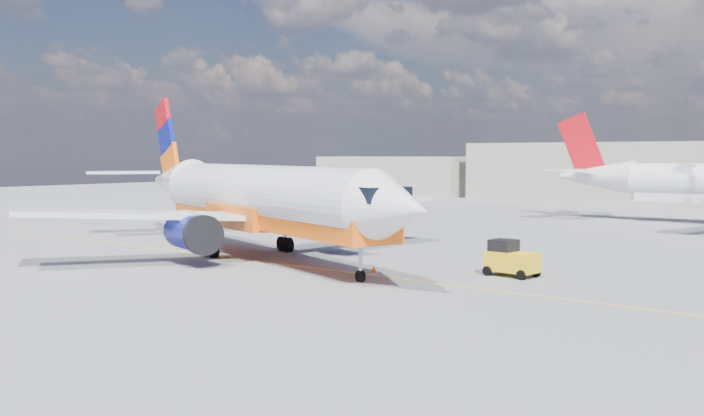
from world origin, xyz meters
The scene contains 6 objects.
ground centered at (0.00, 0.00, 0.00)m, with size 240.00×240.00×0.00m, color slate.
taxi_line centered at (0.00, 3.00, 0.01)m, with size 70.00×0.15×0.01m, color yellow.
terminal_annex centered at (-45.00, 72.00, 3.00)m, with size 26.00×10.00×6.00m, color #B6AE9D.
main_jet centered at (-7.55, 4.61, 3.71)m, with size 36.63×27.83×11.12m.
gse_tug centered at (8.91, 7.47, 0.92)m, with size 2.83×1.89×1.94m.
traffic_cone centered at (2.78, 3.49, 0.24)m, with size 0.35×0.35×0.50m.
Camera 1 is at (28.54, -30.09, 6.56)m, focal length 40.00 mm.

